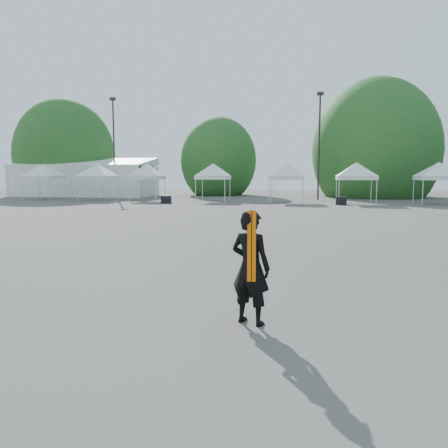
# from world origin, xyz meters

# --- Properties ---
(ground) EXTENTS (120.00, 120.00, 0.00)m
(ground) POSITION_xyz_m (0.00, 0.00, 0.00)
(ground) COLOR #474442
(ground) RESTS_ON ground
(marquee) EXTENTS (15.00, 6.25, 4.23)m
(marquee) POSITION_xyz_m (-22.00, 35.00, 1.97)
(marquee) COLOR white
(marquee) RESTS_ON ground
(light_pole_west) EXTENTS (0.60, 0.25, 10.30)m
(light_pole_west) POSITION_xyz_m (-18.00, 34.00, 5.77)
(light_pole_west) COLOR black
(light_pole_west) RESTS_ON ground
(light_pole_east) EXTENTS (0.60, 0.25, 9.80)m
(light_pole_east) POSITION_xyz_m (3.00, 32.00, 5.52)
(light_pole_east) COLOR black
(light_pole_east) RESTS_ON ground
(tree_far_w) EXTENTS (4.80, 4.80, 7.30)m
(tree_far_w) POSITION_xyz_m (-26.00, 38.00, 4.54)
(tree_far_w) COLOR #382314
(tree_far_w) RESTS_ON ground
(tree_mid_w) EXTENTS (4.16, 4.16, 6.33)m
(tree_mid_w) POSITION_xyz_m (-8.00, 40.00, 3.93)
(tree_mid_w) COLOR #382314
(tree_mid_w) RESTS_ON ground
(tree_mid_e) EXTENTS (5.12, 5.12, 7.79)m
(tree_mid_e) POSITION_xyz_m (9.00, 39.00, 4.84)
(tree_mid_e) COLOR #382314
(tree_mid_e) RESTS_ON ground
(tent_a) EXTENTS (4.18, 4.18, 3.88)m
(tent_a) POSITION_xyz_m (-22.57, 28.30, 3.06)
(tent_a) COLOR silver
(tent_a) RESTS_ON ground
(tent_b) EXTENTS (4.15, 4.15, 3.88)m
(tent_b) POSITION_xyz_m (-16.91, 27.95, 3.06)
(tent_b) COLOR silver
(tent_b) RESTS_ON ground
(tent_c) EXTENTS (3.80, 3.80, 3.88)m
(tent_c) POSITION_xyz_m (-12.30, 28.30, 3.06)
(tent_c) COLOR silver
(tent_c) RESTS_ON ground
(tent_d) EXTENTS (3.89, 3.89, 3.88)m
(tent_d) POSITION_xyz_m (-6.17, 28.25, 3.06)
(tent_d) COLOR silver
(tent_d) RESTS_ON ground
(tent_e) EXTENTS (4.09, 4.09, 3.88)m
(tent_e) POSITION_xyz_m (0.29, 27.60, 3.06)
(tent_e) COLOR silver
(tent_e) RESTS_ON ground
(tent_f) EXTENTS (4.29, 4.29, 3.88)m
(tent_f) POSITION_xyz_m (5.85, 27.33, 3.06)
(tent_f) COLOR silver
(tent_f) RESTS_ON ground
(tent_g) EXTENTS (4.40, 4.40, 3.88)m
(tent_g) POSITION_xyz_m (12.10, 27.49, 3.06)
(tent_g) COLOR silver
(tent_g) RESTS_ON ground
(man) EXTENTS (0.78, 0.66, 1.83)m
(man) POSITION_xyz_m (0.96, -2.78, 0.92)
(man) COLOR black
(man) RESTS_ON ground
(crate_west) EXTENTS (0.90, 0.76, 0.62)m
(crate_west) POSITION_xyz_m (-9.42, 24.91, 0.31)
(crate_west) COLOR black
(crate_west) RESTS_ON ground
(crate_mid) EXTENTS (0.82, 0.65, 0.63)m
(crate_mid) POSITION_xyz_m (4.60, 25.77, 0.32)
(crate_mid) COLOR black
(crate_mid) RESTS_ON ground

